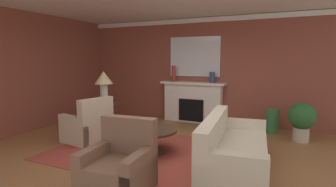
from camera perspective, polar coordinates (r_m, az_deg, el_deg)
The scene contains 20 objects.
ground_plane at distance 4.95m, azimuth -1.15°, elevation -13.19°, with size 9.46×9.46×0.00m, color olive.
wall_fireplace at distance 7.40m, azimuth 8.80°, elevation 4.86°, with size 7.88×0.12×2.84m, color brown.
wall_window at distance 7.26m, azimuth -27.43°, elevation 4.07°, with size 0.12×6.37×2.84m, color brown.
crown_moulding at distance 7.39m, azimuth 8.84°, elevation 15.29°, with size 7.88×0.08×0.12m, color white.
area_rug at distance 5.14m, azimuth -3.76°, elevation -12.33°, with size 3.64×2.51×0.01m, color #993D33.
fireplace at distance 7.41m, azimuth 5.26°, elevation -2.03°, with size 1.80×0.35×1.11m.
mantel_mirror at distance 7.43m, azimuth 5.69°, elevation 7.81°, with size 1.43×0.04×1.07m, color silver.
sofa at distance 4.37m, azimuth 13.62°, elevation -12.07°, with size 1.11×2.18×0.85m.
armchair_near_window at distance 5.94m, azimuth -16.68°, elevation -6.88°, with size 0.93×0.93×0.95m.
armchair_facing_fireplace at distance 3.69m, azimuth -10.37°, elevation -15.61°, with size 0.85×0.85×0.95m.
coffee_table at distance 5.04m, azimuth -3.79°, elevation -8.80°, with size 1.00×1.00×0.45m.
side_table at distance 6.65m, azimuth -13.32°, elevation -4.42°, with size 0.56×0.56×0.70m.
table_lamp at distance 6.54m, azimuth -13.53°, elevation 2.68°, with size 0.44×0.44×0.75m.
vase_tall_corner at distance 6.77m, azimuth 21.30°, elevation -5.48°, with size 0.28×0.28×0.58m, color #33703D.
vase_mantel_right at distance 7.12m, azimuth 9.39°, elevation 3.39°, with size 0.14×0.14×0.29m, color navy.
vase_mantel_left at distance 7.48m, azimuth 1.22°, elevation 4.26°, with size 0.11×0.11×0.44m, color #9E3328.
book_red_cover at distance 5.01m, azimuth -4.46°, elevation -7.19°, with size 0.26×0.16×0.06m, color tan.
book_art_folio at distance 4.94m, azimuth -4.46°, elevation -6.71°, with size 0.19×0.15×0.06m, color maroon.
book_small_novel at distance 4.93m, azimuth -5.12°, elevation -6.11°, with size 0.23×0.14×0.05m, color maroon.
potted_plant at distance 6.31m, azimuth 26.62°, elevation -4.81°, with size 0.56×0.56×0.83m.
Camera 1 is at (2.01, -4.17, 1.74)m, focal length 28.61 mm.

